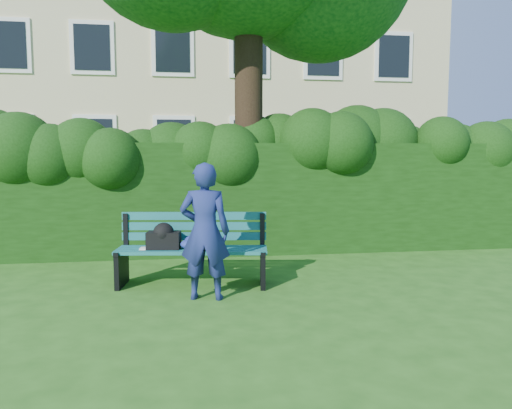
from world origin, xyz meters
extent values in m
plane|color=#295918|center=(0.00, 0.00, 0.00)|extent=(80.00, 80.00, 0.00)
cube|color=#CDBC8A|center=(0.00, 14.00, 6.00)|extent=(16.00, 8.00, 12.00)
cube|color=white|center=(-6.00, 9.98, 2.00)|extent=(1.30, 0.08, 1.60)
cube|color=black|center=(-6.00, 9.94, 2.00)|extent=(1.05, 0.04, 1.35)
cube|color=white|center=(-3.60, 9.98, 2.00)|extent=(1.30, 0.08, 1.60)
cube|color=black|center=(-3.60, 9.94, 2.00)|extent=(1.05, 0.04, 1.35)
cube|color=white|center=(-1.20, 9.98, 2.00)|extent=(1.30, 0.08, 1.60)
cube|color=black|center=(-1.20, 9.94, 2.00)|extent=(1.05, 0.04, 1.35)
cube|color=white|center=(1.20, 9.98, 2.00)|extent=(1.30, 0.08, 1.60)
cube|color=black|center=(1.20, 9.94, 2.00)|extent=(1.05, 0.04, 1.35)
cube|color=white|center=(3.60, 9.98, 2.00)|extent=(1.30, 0.08, 1.60)
cube|color=black|center=(3.60, 9.94, 2.00)|extent=(1.05, 0.04, 1.35)
cube|color=white|center=(6.00, 9.98, 2.00)|extent=(1.30, 0.08, 1.60)
cube|color=black|center=(6.00, 9.94, 2.00)|extent=(1.05, 0.04, 1.35)
cube|color=white|center=(-6.00, 9.98, 4.80)|extent=(1.30, 0.08, 1.60)
cube|color=black|center=(-6.00, 9.94, 4.80)|extent=(1.05, 0.04, 1.35)
cube|color=white|center=(-3.60, 9.98, 4.80)|extent=(1.30, 0.08, 1.60)
cube|color=black|center=(-3.60, 9.94, 4.80)|extent=(1.05, 0.04, 1.35)
cube|color=white|center=(-1.20, 9.98, 4.80)|extent=(1.30, 0.08, 1.60)
cube|color=black|center=(-1.20, 9.94, 4.80)|extent=(1.05, 0.04, 1.35)
cube|color=white|center=(1.20, 9.98, 4.80)|extent=(1.30, 0.08, 1.60)
cube|color=black|center=(1.20, 9.94, 4.80)|extent=(1.05, 0.04, 1.35)
cube|color=white|center=(3.60, 9.98, 4.80)|extent=(1.30, 0.08, 1.60)
cube|color=black|center=(3.60, 9.94, 4.80)|extent=(1.05, 0.04, 1.35)
cube|color=white|center=(6.00, 9.98, 4.80)|extent=(1.30, 0.08, 1.60)
cube|color=black|center=(6.00, 9.94, 4.80)|extent=(1.05, 0.04, 1.35)
cube|color=black|center=(0.00, 2.20, 0.90)|extent=(10.00, 1.00, 1.80)
cylinder|color=black|center=(0.12, 2.22, 2.62)|extent=(0.46, 0.46, 5.24)
cube|color=#115355|center=(-0.90, -0.09, 0.45)|extent=(1.85, 0.36, 0.04)
cube|color=#115355|center=(-0.89, 0.03, 0.45)|extent=(1.85, 0.36, 0.04)
cube|color=#115355|center=(-0.87, 0.15, 0.45)|extent=(1.85, 0.36, 0.04)
cube|color=#115355|center=(-0.85, 0.27, 0.45)|extent=(1.85, 0.36, 0.04)
cube|color=#115355|center=(-0.84, 0.35, 0.58)|extent=(1.84, 0.29, 0.10)
cube|color=#115355|center=(-0.84, 0.36, 0.71)|extent=(1.84, 0.29, 0.10)
cube|color=#115355|center=(-0.84, 0.37, 0.84)|extent=(1.84, 0.29, 0.10)
cube|color=black|center=(-1.75, 0.21, 0.22)|extent=(0.13, 0.50, 0.44)
cube|color=black|center=(-1.71, 0.47, 0.65)|extent=(0.07, 0.07, 0.45)
cube|color=black|center=(-1.75, 0.16, 0.44)|extent=(0.12, 0.42, 0.05)
cube|color=black|center=(-0.01, -0.04, 0.22)|extent=(0.13, 0.50, 0.44)
cube|color=black|center=(0.03, 0.22, 0.65)|extent=(0.07, 0.07, 0.45)
cube|color=black|center=(-0.02, -0.08, 0.44)|extent=(0.12, 0.42, 0.05)
cube|color=white|center=(-1.42, 0.11, 0.48)|extent=(0.20, 0.15, 0.02)
cube|color=black|center=(-1.22, 0.14, 0.57)|extent=(0.43, 0.29, 0.21)
imported|color=navy|center=(-0.74, -0.50, 0.77)|extent=(0.62, 0.47, 1.54)
camera|label=1|loc=(-0.99, -6.04, 1.65)|focal=35.00mm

